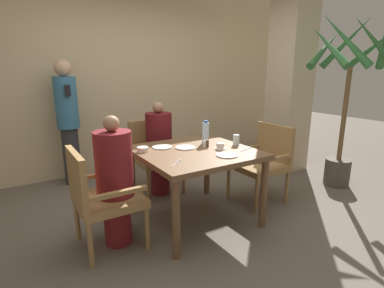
% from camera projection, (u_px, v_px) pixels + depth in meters
% --- Properties ---
extents(ground_plane, '(16.00, 16.00, 0.00)m').
position_uv_depth(ground_plane, '(195.00, 219.00, 3.16)').
color(ground_plane, '#60564C').
extents(wall_back, '(8.00, 0.06, 2.80)m').
position_uv_depth(wall_back, '(122.00, 78.00, 4.51)').
color(wall_back, '#C6B289').
rests_on(wall_back, ground_plane).
extents(pillar_stone, '(0.50, 0.50, 2.70)m').
position_uv_depth(pillar_stone, '(290.00, 82.00, 4.48)').
color(pillar_stone, '#BCAD8E').
rests_on(pillar_stone, ground_plane).
extents(dining_table, '(1.10, 1.09, 0.75)m').
position_uv_depth(dining_table, '(195.00, 159.00, 3.00)').
color(dining_table, brown).
rests_on(dining_table, ground_plane).
extents(chair_left_side, '(0.55, 0.55, 0.90)m').
position_uv_depth(chair_left_side, '(100.00, 194.00, 2.55)').
color(chair_left_side, olive).
rests_on(chair_left_side, ground_plane).
extents(diner_in_left_chair, '(0.32, 0.32, 1.17)m').
position_uv_depth(diner_in_left_chair, '(115.00, 180.00, 2.59)').
color(diner_in_left_chair, maroon).
rests_on(diner_in_left_chair, ground_plane).
extents(chair_far_side, '(0.55, 0.55, 0.90)m').
position_uv_depth(chair_far_side, '(155.00, 152.00, 3.83)').
color(chair_far_side, olive).
rests_on(chair_far_side, ground_plane).
extents(diner_in_far_chair, '(0.32, 0.32, 1.16)m').
position_uv_depth(diner_in_far_chair, '(159.00, 148.00, 3.69)').
color(diner_in_far_chair, '#5B1419').
rests_on(diner_in_far_chair, ground_plane).
extents(chair_right_side, '(0.55, 0.55, 0.90)m').
position_uv_depth(chair_right_side, '(263.00, 159.00, 3.54)').
color(chair_right_side, olive).
rests_on(chair_right_side, ground_plane).
extents(standing_host, '(0.28, 0.32, 1.66)m').
position_uv_depth(standing_host, '(68.00, 119.00, 3.93)').
color(standing_host, '#2D2D33').
rests_on(standing_host, ground_plane).
extents(potted_palm, '(0.97, 0.96, 2.23)m').
position_uv_depth(potted_palm, '(347.00, 99.00, 3.81)').
color(potted_palm, '#4C4238').
rests_on(potted_palm, ground_plane).
extents(plate_main_left, '(0.20, 0.20, 0.01)m').
position_uv_depth(plate_main_left, '(185.00, 148.00, 3.05)').
color(plate_main_left, white).
rests_on(plate_main_left, dining_table).
extents(plate_main_right, '(0.20, 0.20, 0.01)m').
position_uv_depth(plate_main_right, '(227.00, 155.00, 2.78)').
color(plate_main_right, white).
rests_on(plate_main_right, dining_table).
extents(plate_dessert_center, '(0.20, 0.20, 0.01)m').
position_uv_depth(plate_dessert_center, '(162.00, 147.00, 3.07)').
color(plate_dessert_center, white).
rests_on(plate_dessert_center, dining_table).
extents(teacup_with_saucer, '(0.12, 0.12, 0.06)m').
position_uv_depth(teacup_with_saucer, '(220.00, 146.00, 3.01)').
color(teacup_with_saucer, white).
rests_on(teacup_with_saucer, dining_table).
extents(bowl_small, '(0.11, 0.11, 0.05)m').
position_uv_depth(bowl_small, '(143.00, 149.00, 2.92)').
color(bowl_small, white).
rests_on(bowl_small, dining_table).
extents(water_bottle, '(0.07, 0.07, 0.25)m').
position_uv_depth(water_bottle, '(206.00, 133.00, 3.22)').
color(water_bottle, silver).
rests_on(water_bottle, dining_table).
extents(glass_tall_near, '(0.07, 0.07, 0.11)m').
position_uv_depth(glass_tall_near, '(205.00, 132.00, 3.56)').
color(glass_tall_near, silver).
rests_on(glass_tall_near, dining_table).
extents(glass_tall_mid, '(0.07, 0.07, 0.11)m').
position_uv_depth(glass_tall_mid, '(236.00, 140.00, 3.16)').
color(glass_tall_mid, silver).
rests_on(glass_tall_mid, dining_table).
extents(salt_shaker, '(0.03, 0.03, 0.08)m').
position_uv_depth(salt_shaker, '(204.00, 144.00, 3.06)').
color(salt_shaker, white).
rests_on(salt_shaker, dining_table).
extents(pepper_shaker, '(0.03, 0.03, 0.08)m').
position_uv_depth(pepper_shaker, '(207.00, 144.00, 3.08)').
color(pepper_shaker, '#4C3D2D').
rests_on(pepper_shaker, dining_table).
extents(fork_beside_plate, '(0.17, 0.14, 0.00)m').
position_uv_depth(fork_beside_plate, '(177.00, 162.00, 2.58)').
color(fork_beside_plate, silver).
rests_on(fork_beside_plate, dining_table).
extents(knife_beside_plate, '(0.21, 0.08, 0.00)m').
position_uv_depth(knife_beside_plate, '(246.00, 149.00, 3.00)').
color(knife_beside_plate, silver).
rests_on(knife_beside_plate, dining_table).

